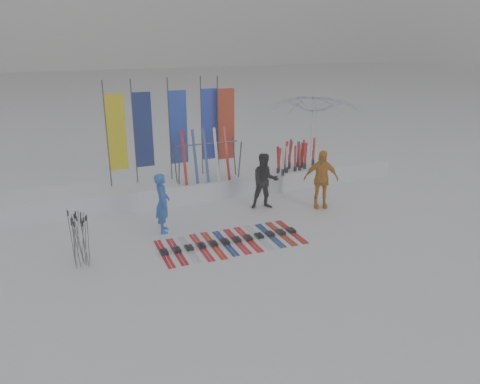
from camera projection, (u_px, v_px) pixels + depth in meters
name	position (u px, v px, depth m)	size (l,w,h in m)	color
ground	(257.00, 251.00, 11.49)	(120.00, 120.00, 0.00)	white
snow_bank	(200.00, 185.00, 15.42)	(14.00, 1.60, 0.60)	white
person_blue	(162.00, 203.00, 12.36)	(0.59, 0.39, 1.62)	blue
person_black	(265.00, 181.00, 14.03)	(0.83, 0.65, 1.70)	black
person_yellow	(321.00, 179.00, 14.09)	(1.05, 0.44, 1.79)	orange
tent_canopy	(313.00, 134.00, 17.32)	(3.29, 3.35, 3.01)	white
ski_row	(231.00, 241.00, 11.95)	(3.65, 1.69, 0.07)	red
pole_cluster	(79.00, 240.00, 10.71)	(0.43, 0.71, 1.25)	#595B60
feather_flags	(175.00, 128.00, 14.66)	(4.08, 0.22, 3.20)	#383A3F
ski_rack	(208.00, 156.00, 14.77)	(2.04, 0.80, 1.23)	#383A3F
upright_skis	(294.00, 165.00, 16.07)	(1.66, 0.94, 1.66)	navy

